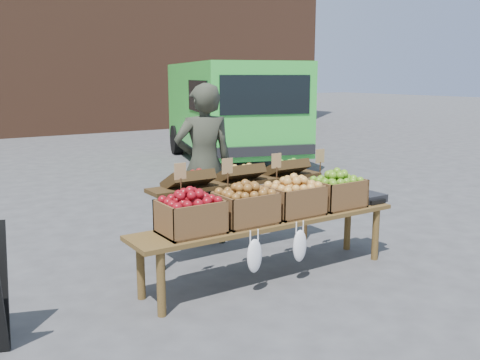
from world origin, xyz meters
TOP-DOWN VIEW (x-y plane):
  - ground at (0.00, 0.00)m, footprint 80.00×80.00m
  - delivery_van at (3.23, 5.65)m, footprint 3.43×5.16m
  - vendor at (-0.14, 0.93)m, footprint 0.75×0.60m
  - back_table at (-0.02, 0.39)m, footprint 2.10×0.44m
  - display_bench at (-0.16, -0.33)m, footprint 2.70×0.56m
  - crate_golden_apples at (-0.98, -0.33)m, footprint 0.50×0.40m
  - crate_russet_pears at (-0.43, -0.33)m, footprint 0.50×0.40m
  - crate_red_apples at (0.12, -0.33)m, footprint 0.50×0.40m
  - crate_green_apples at (0.67, -0.33)m, footprint 0.50×0.40m
  - weighing_scale at (1.09, -0.33)m, footprint 0.34×0.30m

SIDE VIEW (x-z plane):
  - ground at x=0.00m, z-range 0.00..0.00m
  - display_bench at x=-0.16m, z-range 0.00..0.57m
  - back_table at x=-0.02m, z-range 0.00..1.04m
  - weighing_scale at x=1.09m, z-range 0.57..0.65m
  - crate_golden_apples at x=-0.98m, z-range 0.57..0.85m
  - crate_russet_pears at x=-0.43m, z-range 0.57..0.85m
  - crate_red_apples at x=0.12m, z-range 0.57..0.85m
  - crate_green_apples at x=0.67m, z-range 0.57..0.85m
  - vendor at x=-0.14m, z-range 0.00..1.79m
  - delivery_van at x=3.23m, z-range 0.00..2.12m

